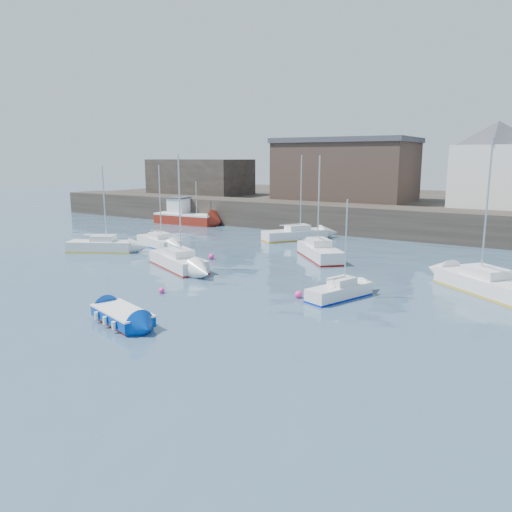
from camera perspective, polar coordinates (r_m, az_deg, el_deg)
The scene contains 18 objects.
water at distance 25.11m, azimuth -14.64°, elevation -7.91°, with size 220.00×220.00×0.00m, color #2D4760.
quay_wall at distance 54.51m, azimuth 12.80°, elevation 4.00°, with size 90.00×5.00×3.00m, color #28231E.
land_strip at distance 71.70m, azimuth 17.51°, elevation 5.35°, with size 90.00×32.00×2.80m, color #28231E.
bldg_east_d at distance 58.10m, azimuth 25.66°, elevation 9.42°, with size 11.14×11.14×8.95m.
warehouse at distance 63.71m, azimuth 10.21°, elevation 9.72°, with size 16.40×10.40×7.60m.
bldg_west at distance 73.88m, azimuth -6.40°, elevation 8.98°, with size 14.00×8.00×5.00m.
blue_dinghy at distance 25.55m, azimuth -15.03°, elevation -6.63°, with size 4.17×2.74×0.73m.
fishing_boat at distance 62.46m, azimuth -8.12°, elevation 4.61°, with size 8.12×3.48×5.26m.
sailboat_a at distance 45.49m, azimuth -17.30°, elevation 1.14°, with size 5.86×4.21×7.36m.
sailboat_b at distance 37.34m, azimuth -8.89°, elevation -0.56°, with size 6.70×4.72×8.31m.
sailboat_c at distance 29.44m, azimuth 9.52°, elevation -3.97°, with size 2.81×4.58×5.75m.
sailboat_d at distance 33.17m, azimuth 25.03°, elevation -2.96°, with size 7.05×6.30×9.18m.
sailboat_e at distance 46.62m, azimuth -11.03°, elevation 1.63°, with size 6.03×3.85×7.42m.
sailboat_f at distance 40.66m, azimuth 7.30°, elevation 0.50°, with size 5.80×6.01×8.23m.
sailboat_h at distance 49.84m, azimuth 4.47°, elevation 2.48°, with size 5.48×6.42×8.30m.
buoy_near at distance 30.79m, azimuth -10.72°, elevation -4.18°, with size 0.35×0.35×0.35m, color #FF2F8D.
buoy_mid at distance 29.34m, azimuth 4.87°, elevation -4.79°, with size 0.45×0.45×0.45m, color #FF2F8D.
buoy_far at distance 40.40m, azimuth -5.11°, elevation -0.36°, with size 0.46×0.46×0.46m, color #FF2F8D.
Camera 1 is at (17.37, -16.25, 8.06)m, focal length 35.00 mm.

